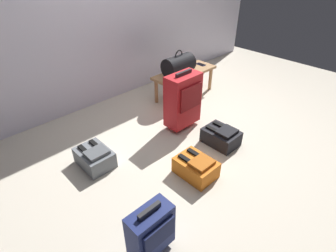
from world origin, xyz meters
TOP-DOWN VIEW (x-y plane):
  - ground_plane at (0.00, 0.00)m, footprint 6.60×6.60m
  - bench at (0.70, 0.86)m, footprint 1.00×0.36m
  - duffel_bag_black at (0.57, 0.86)m, footprint 0.44×0.26m
  - cell_phone at (1.07, 0.87)m, footprint 0.07×0.14m
  - suitcase_upright_red at (0.08, 0.31)m, footprint 0.42×0.25m
  - suitcase_small_navy at (-1.27, -0.67)m, footprint 0.32×0.18m
  - backpack_dark at (0.13, -0.24)m, footprint 0.28×0.38m
  - backpack_grey at (-1.07, 0.43)m, footprint 0.28×0.38m
  - backpack_orange at (-0.45, -0.37)m, footprint 0.28×0.38m

SIDE VIEW (x-z plane):
  - ground_plane at x=0.00m, z-range 0.00..0.00m
  - backpack_dark at x=0.13m, z-range -0.01..0.20m
  - backpack_grey at x=-1.07m, z-range -0.01..0.20m
  - backpack_orange at x=-0.45m, z-range -0.01..0.20m
  - suitcase_small_navy at x=-1.27m, z-range 0.01..0.47m
  - bench at x=0.70m, z-range 0.13..0.51m
  - suitcase_upright_red at x=0.08m, z-range 0.01..0.72m
  - cell_phone at x=1.07m, z-range 0.38..0.39m
  - duffel_bag_black at x=0.57m, z-range 0.34..0.68m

